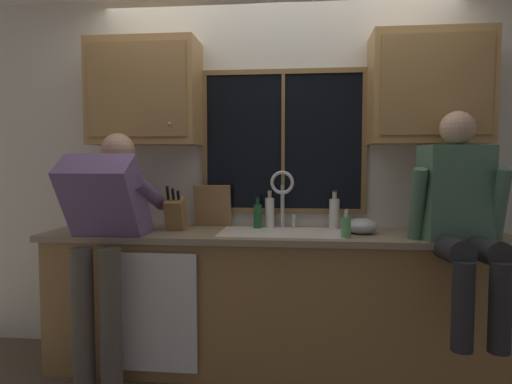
% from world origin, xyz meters
% --- Properties ---
extents(back_wall, '(5.35, 0.12, 2.55)m').
position_xyz_m(back_wall, '(0.00, 0.06, 1.27)').
color(back_wall, silver).
rests_on(back_wall, floor).
extents(window_glass, '(1.10, 0.02, 0.95)m').
position_xyz_m(window_glass, '(0.05, -0.01, 1.52)').
color(window_glass, black).
extents(window_frame_top, '(1.17, 0.02, 0.04)m').
position_xyz_m(window_frame_top, '(0.05, -0.02, 2.02)').
color(window_frame_top, olive).
extents(window_frame_bottom, '(1.17, 0.02, 0.04)m').
position_xyz_m(window_frame_bottom, '(0.05, -0.02, 1.03)').
color(window_frame_bottom, olive).
extents(window_frame_left, '(0.03, 0.02, 0.95)m').
position_xyz_m(window_frame_left, '(-0.52, -0.02, 1.52)').
color(window_frame_left, olive).
extents(window_frame_right, '(0.03, 0.02, 0.95)m').
position_xyz_m(window_frame_right, '(0.61, -0.02, 1.52)').
color(window_frame_right, olive).
extents(window_mullion_center, '(0.02, 0.02, 0.95)m').
position_xyz_m(window_mullion_center, '(0.05, -0.02, 1.52)').
color(window_mullion_center, olive).
extents(lower_cabinet_run, '(2.95, 0.58, 0.88)m').
position_xyz_m(lower_cabinet_run, '(0.00, -0.29, 0.44)').
color(lower_cabinet_run, '#A07744').
rests_on(lower_cabinet_run, floor).
extents(countertop, '(3.01, 0.62, 0.04)m').
position_xyz_m(countertop, '(0.00, -0.31, 0.90)').
color(countertop, gray).
rests_on(countertop, lower_cabinet_run).
extents(dishwasher_front, '(0.60, 0.02, 0.74)m').
position_xyz_m(dishwasher_front, '(-0.75, -0.61, 0.46)').
color(dishwasher_front, white).
extents(upper_cabinet_left, '(0.75, 0.36, 0.72)m').
position_xyz_m(upper_cabinet_left, '(-0.91, -0.17, 1.86)').
color(upper_cabinet_left, '#B2844C').
extents(upper_cabinet_right, '(0.75, 0.36, 0.72)m').
position_xyz_m(upper_cabinet_right, '(1.00, -0.17, 1.86)').
color(upper_cabinet_right, '#B2844C').
extents(sink, '(0.80, 0.46, 0.21)m').
position_xyz_m(sink, '(0.05, -0.30, 0.82)').
color(sink, white).
rests_on(sink, lower_cabinet_run).
extents(faucet, '(0.18, 0.09, 0.40)m').
position_xyz_m(faucet, '(0.05, -0.12, 1.17)').
color(faucet, silver).
rests_on(faucet, countertop).
extents(person_standing, '(0.53, 0.69, 1.57)m').
position_xyz_m(person_standing, '(-1.01, -0.62, 0.96)').
color(person_standing, '#595147').
rests_on(person_standing, floor).
extents(person_sitting_on_counter, '(0.54, 0.63, 1.26)m').
position_xyz_m(person_sitting_on_counter, '(1.09, -0.57, 1.10)').
color(person_sitting_on_counter, '#262628').
rests_on(person_sitting_on_counter, countertop).
extents(knife_block, '(0.12, 0.18, 0.32)m').
position_xyz_m(knife_block, '(-0.67, -0.29, 1.03)').
color(knife_block, olive).
rests_on(knife_block, countertop).
extents(cutting_board, '(0.26, 0.08, 0.30)m').
position_xyz_m(cutting_board, '(-0.45, -0.08, 1.07)').
color(cutting_board, '#997047').
rests_on(cutting_board, countertop).
extents(mixing_bowl, '(0.21, 0.21, 0.11)m').
position_xyz_m(mixing_bowl, '(0.57, -0.30, 0.97)').
color(mixing_bowl, '#B7B7BC').
rests_on(mixing_bowl, countertop).
extents(soap_dispenser, '(0.06, 0.07, 0.18)m').
position_xyz_m(soap_dispenser, '(0.45, -0.48, 0.99)').
color(soap_dispenser, '#59A566').
rests_on(soap_dispenser, countertop).
extents(bottle_green_glass, '(0.06, 0.06, 0.22)m').
position_xyz_m(bottle_green_glass, '(-0.12, -0.14, 1.01)').
color(bottle_green_glass, '#1E592D').
rests_on(bottle_green_glass, countertop).
extents(bottle_tall_clear, '(0.07, 0.07, 0.27)m').
position_xyz_m(bottle_tall_clear, '(0.40, -0.13, 1.03)').
color(bottle_tall_clear, silver).
rests_on(bottle_tall_clear, countertop).
extents(bottle_amber_small, '(0.06, 0.06, 0.27)m').
position_xyz_m(bottle_amber_small, '(-0.04, -0.10, 1.03)').
color(bottle_amber_small, silver).
rests_on(bottle_amber_small, countertop).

